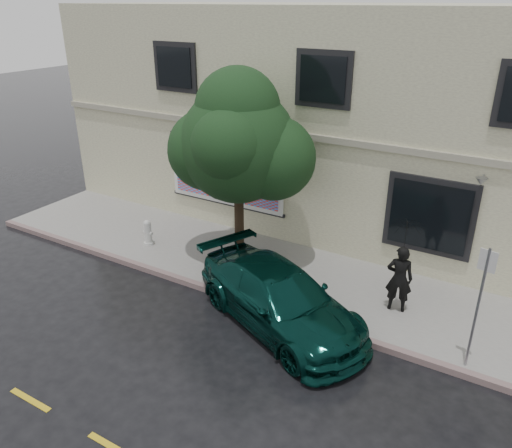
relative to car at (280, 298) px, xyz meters
The scene contains 12 objects.
ground 1.61m from the car, 123.48° to the right, with size 90.00×90.00×0.00m, color black.
sidewalk 2.29m from the car, 111.16° to the left, with size 20.00×3.50×0.15m, color gray.
curb 1.06m from the car, 159.29° to the left, with size 20.00×0.18×0.16m, color slate.
road_marking 4.82m from the car, 99.59° to the right, with size 19.00×0.12×0.01m, color gold.
building 8.32m from the car, 95.80° to the left, with size 20.00×8.12×7.00m.
billboard 5.62m from the car, 137.04° to the left, with size 4.30×0.16×2.20m.
car is the anchor object (origin of this frame).
pedestrian 2.93m from the car, 38.33° to the left, with size 0.63×0.41×1.73m, color black.
umbrella 3.29m from the car, 38.33° to the left, with size 0.97×0.97×0.72m, color black.
street_tree 4.24m from the car, 140.07° to the left, with size 3.11×3.11×5.01m.
fire_hydrant 5.56m from the car, 165.24° to the left, with size 0.34×0.32×0.82m.
sign_pole 4.31m from the car, ahead, with size 0.33×0.10×2.74m.
Camera 1 is at (5.38, -7.66, 7.15)m, focal length 35.00 mm.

